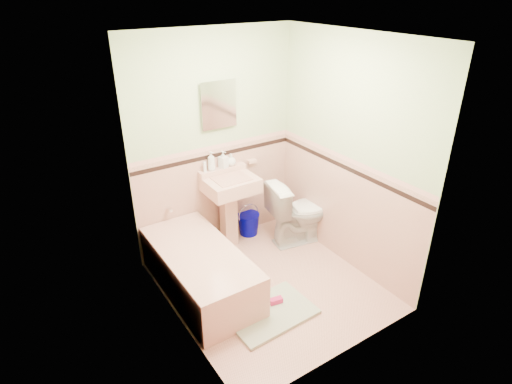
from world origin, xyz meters
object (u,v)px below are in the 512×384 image
sink (231,213)px  shoe (276,301)px  soap_bottle_mid (223,159)px  bathtub (200,272)px  medicine_cabinet (218,104)px  soap_bottle_right (231,160)px  toilet (300,211)px  bucket (249,224)px  soap_bottle_left (211,161)px

sink → shoe: bearing=-98.5°
soap_bottle_mid → bathtub: bearing=-134.5°
medicine_cabinet → soap_bottle_right: (0.12, -0.03, -0.66)m
toilet → soap_bottle_right: bearing=61.2°
medicine_cabinet → bucket: medicine_cabinet is taller
soap_bottle_right → bucket: 0.93m
bathtub → shoe: 0.82m
sink → shoe: size_ratio=6.88×
medicine_cabinet → toilet: 1.60m
soap_bottle_mid → bucket: soap_bottle_mid is taller
soap_bottle_left → bucket: size_ratio=0.80×
soap_bottle_left → soap_bottle_mid: bearing=0.0°
soap_bottle_left → shoe: 1.68m
medicine_cabinet → toilet: bearing=-35.6°
bathtub → toilet: (1.45, 0.19, 0.18)m
soap_bottle_left → toilet: (0.90, -0.52, -0.68)m
soap_bottle_left → shoe: size_ratio=1.68×
shoe → medicine_cabinet: bearing=93.1°
soap_bottle_left → soap_bottle_right: (0.25, 0.00, -0.04)m
soap_bottle_left → shoe: (-0.04, -1.34, -1.02)m
toilet → bucket: bearing=53.4°
sink → soap_bottle_left: (-0.13, 0.18, 0.63)m
soap_bottle_mid → shoe: size_ratio=1.49×
soap_bottle_mid → medicine_cabinet: bearing=121.1°
shoe → sink: bearing=91.8°
bathtub → sink: bearing=37.9°
soap_bottle_left → soap_bottle_right: 0.26m
bathtub → soap_bottle_left: (0.55, 0.71, 0.86)m
soap_bottle_left → bucket: bearing=-6.2°
bathtub → soap_bottle_left: size_ratio=6.75×
medicine_cabinet → toilet: medicine_cabinet is taller
soap_bottle_left → toilet: soap_bottle_left is taller
soap_bottle_right → soap_bottle_left: bearing=180.0°
soap_bottle_left → bucket: soap_bottle_left is taller
bathtub → soap_bottle_left: 1.24m
sink → medicine_cabinet: size_ratio=2.03×
soap_bottle_mid → soap_bottle_right: soap_bottle_mid is taller
bathtub → bucket: size_ratio=5.40×
bathtub → medicine_cabinet: bearing=47.4°
bathtub → sink: size_ratio=1.65×
medicine_cabinet → bathtub: bearing=-132.6°
soap_bottle_mid → shoe: 1.69m
medicine_cabinet → shoe: (-0.17, -1.37, -1.64)m
sink → soap_bottle_right: 0.63m
soap_bottle_right → shoe: size_ratio=1.09×
medicine_cabinet → bucket: 1.60m
bathtub → soap_bottle_right: soap_bottle_right is taller
sink → toilet: sink is taller
bathtub → soap_bottle_mid: 1.31m
sink → bucket: 0.47m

